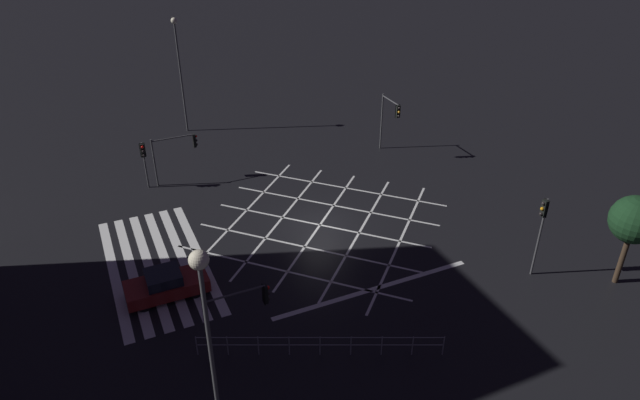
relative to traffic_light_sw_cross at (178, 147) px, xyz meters
The scene contains 12 objects.
ground_plane 11.28m from the traffic_light_sw_cross, 34.76° to the left, with size 200.00×200.00×0.00m, color black.
road_markings 9.78m from the traffic_light_sw_cross, ahead, with size 16.61×20.46×0.01m.
traffic_light_sw_cross is the anchor object (origin of this frame).
traffic_light_se_cross 17.13m from the traffic_light_sw_cross, ahead, with size 0.36×2.93×3.45m.
traffic_light_ne_cross 23.04m from the traffic_light_sw_cross, 38.60° to the left, with size 0.36×0.39×4.58m.
traffic_light_nw_main 15.15m from the traffic_light_sw_cross, 81.72° to the left, with size 2.43×0.36×4.36m.
traffic_light_sw_main 2.29m from the traffic_light_sw_cross, 87.53° to the right, with size 0.39×0.36×3.28m.
street_lamp_east 9.45m from the traffic_light_sw_cross, 164.87° to the left, with size 0.46×0.46×9.04m.
street_lamp_west 23.22m from the traffic_light_sw_cross, ahead, with size 0.58×0.58×9.59m.
street_tree_near 27.14m from the traffic_light_sw_cross, 41.49° to the left, with size 2.41×2.41×5.00m.
waiting_car 12.42m from the traffic_light_sw_cross, 15.99° to the right, with size 1.79×4.06×1.40m.
pedestrian_railing 18.88m from the traffic_light_sw_cross, ahead, with size 4.49×9.86×1.05m.
Camera 1 is at (26.30, -11.90, 18.49)m, focal length 32.00 mm.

